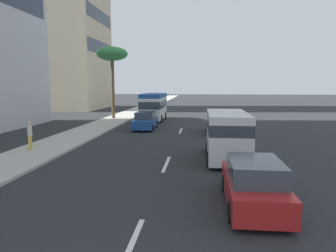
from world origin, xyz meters
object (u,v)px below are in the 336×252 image
at_px(minibus_second, 154,106).
at_px(car_fifth, 254,184).
at_px(car_fourth, 145,121).
at_px(palm_tree, 112,55).
at_px(van_lead, 227,133).
at_px(car_third, 218,124).
at_px(pedestrian_near_lamp, 30,134).

height_order(minibus_second, car_fifth, minibus_second).
distance_m(car_fourth, palm_tree, 11.35).
height_order(van_lead, palm_tree, palm_tree).
height_order(minibus_second, car_third, minibus_second).
bearing_deg(van_lead, minibus_second, 20.22).
bearing_deg(car_third, car_fourth, 75.14).
bearing_deg(pedestrian_near_lamp, minibus_second, 124.52).
xyz_separation_m(car_fourth, palm_tree, (7.63, 5.16, 6.63)).
relative_size(van_lead, car_fifth, 1.19).
bearing_deg(van_lead, car_third, -0.20).
relative_size(van_lead, car_third, 1.16).
bearing_deg(minibus_second, pedestrian_near_lamp, -15.43).
xyz_separation_m(car_fifth, pedestrian_near_lamp, (7.30, 11.98, 0.36)).
xyz_separation_m(minibus_second, car_third, (-8.86, -6.79, -0.88)).
relative_size(car_fifth, pedestrian_near_lamp, 2.52).
bearing_deg(van_lead, palm_tree, 31.67).
distance_m(van_lead, pedestrian_near_lamp, 11.66).
xyz_separation_m(van_lead, palm_tree, (18.82, 11.61, 5.91)).
bearing_deg(minibus_second, car_fourth, 2.41).
bearing_deg(car_fourth, car_third, 75.14).
relative_size(car_third, car_fifth, 1.02).
bearing_deg(car_third, van_lead, 179.80).
bearing_deg(pedestrian_near_lamp, car_fourth, 113.78).
bearing_deg(pedestrian_near_lamp, van_lead, 46.73).
relative_size(pedestrian_near_lamp, palm_tree, 0.21).
height_order(pedestrian_near_lamp, palm_tree, palm_tree).
bearing_deg(car_fifth, minibus_second, 15.86).
distance_m(car_fourth, pedestrian_near_lamp, 11.75).
xyz_separation_m(minibus_second, palm_tree, (0.49, 4.86, 5.71)).
relative_size(minibus_second, car_fourth, 1.50).
distance_m(van_lead, car_third, 9.50).
xyz_separation_m(van_lead, pedestrian_near_lamp, (0.65, 11.63, -0.35)).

